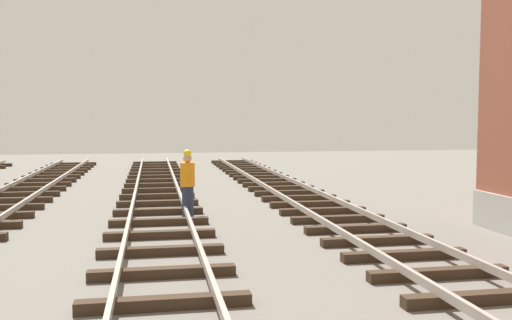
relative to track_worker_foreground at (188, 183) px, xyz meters
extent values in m
cube|color=#38281C|center=(3.80, -8.22, -0.84)|extent=(2.50, 0.24, 0.18)
cube|color=#38281C|center=(3.80, -6.89, -0.84)|extent=(2.50, 0.24, 0.18)
cube|color=#38281C|center=(3.80, -5.57, -0.84)|extent=(2.50, 0.24, 0.18)
cube|color=#38281C|center=(3.80, -4.25, -0.84)|extent=(2.50, 0.24, 0.18)
cube|color=#38281C|center=(3.80, -2.92, -0.84)|extent=(2.50, 0.24, 0.18)
cube|color=#38281C|center=(3.80, -1.60, -0.84)|extent=(2.50, 0.24, 0.18)
cube|color=#38281C|center=(3.80, -0.27, -0.84)|extent=(2.50, 0.24, 0.18)
cube|color=#38281C|center=(3.80, 1.05, -0.84)|extent=(2.50, 0.24, 0.18)
cube|color=#38281C|center=(3.80, 2.37, -0.84)|extent=(2.50, 0.24, 0.18)
cube|color=#38281C|center=(3.80, 3.70, -0.84)|extent=(2.50, 0.24, 0.18)
cube|color=#38281C|center=(3.80, 5.02, -0.84)|extent=(2.50, 0.24, 0.18)
cube|color=#38281C|center=(3.80, 6.35, -0.84)|extent=(2.50, 0.24, 0.18)
cube|color=#38281C|center=(3.80, 7.67, -0.84)|extent=(2.50, 0.24, 0.18)
cube|color=#38281C|center=(3.80, 8.99, -0.84)|extent=(2.50, 0.24, 0.18)
cube|color=#38281C|center=(3.80, 10.32, -0.84)|extent=(2.50, 0.24, 0.18)
cube|color=#38281C|center=(3.80, 11.64, -0.84)|extent=(2.50, 0.24, 0.18)
cube|color=#38281C|center=(3.80, 12.97, -0.84)|extent=(2.50, 0.24, 0.18)
cube|color=#38281C|center=(3.80, 14.29, -0.84)|extent=(2.50, 0.24, 0.18)
cube|color=#38281C|center=(3.80, 15.62, -0.84)|extent=(2.50, 0.24, 0.18)
cube|color=#38281C|center=(3.80, 16.94, -0.84)|extent=(2.50, 0.24, 0.18)
cube|color=#38281C|center=(3.80, 18.26, -0.84)|extent=(2.50, 0.24, 0.18)
cube|color=#38281C|center=(-0.80, -7.60, -0.84)|extent=(2.50, 0.24, 0.18)
cube|color=#38281C|center=(-0.80, -6.00, -0.84)|extent=(2.50, 0.24, 0.18)
cube|color=#38281C|center=(-0.80, -4.39, -0.84)|extent=(2.50, 0.24, 0.18)
cube|color=#38281C|center=(-0.80, -2.78, -0.84)|extent=(2.50, 0.24, 0.18)
cube|color=#38281C|center=(-0.80, -1.17, -0.84)|extent=(2.50, 0.24, 0.18)
cube|color=#38281C|center=(-0.80, 0.44, -0.84)|extent=(2.50, 0.24, 0.18)
cube|color=#38281C|center=(-0.80, 2.04, -0.84)|extent=(2.50, 0.24, 0.18)
cube|color=#38281C|center=(-0.80, 3.65, -0.84)|extent=(2.50, 0.24, 0.18)
cube|color=#38281C|center=(-0.80, 5.26, -0.84)|extent=(2.50, 0.24, 0.18)
cube|color=#38281C|center=(-0.80, 6.87, -0.84)|extent=(2.50, 0.24, 0.18)
cube|color=#38281C|center=(-0.80, 8.47, -0.84)|extent=(2.50, 0.24, 0.18)
cube|color=#38281C|center=(-0.80, 10.08, -0.84)|extent=(2.50, 0.24, 0.18)
cube|color=#38281C|center=(-0.80, 11.69, -0.84)|extent=(2.50, 0.24, 0.18)
cube|color=#38281C|center=(-0.80, 13.30, -0.84)|extent=(2.50, 0.24, 0.18)
cube|color=#38281C|center=(-0.80, 14.91, -0.84)|extent=(2.50, 0.24, 0.18)
cube|color=#38281C|center=(-0.80, 16.51, -0.84)|extent=(2.50, 0.24, 0.18)
cube|color=#38281C|center=(-0.80, 18.12, -0.84)|extent=(2.50, 0.24, 0.18)
cube|color=#38281C|center=(-5.41, 2.04, -0.84)|extent=(2.50, 0.24, 0.18)
cube|color=#38281C|center=(-5.41, 3.51, -0.84)|extent=(2.50, 0.24, 0.18)
cube|color=#38281C|center=(-5.41, 4.98, -0.84)|extent=(2.50, 0.24, 0.18)
cube|color=#38281C|center=(-5.41, 6.45, -0.84)|extent=(2.50, 0.24, 0.18)
cube|color=#38281C|center=(-5.41, 7.92, -0.84)|extent=(2.50, 0.24, 0.18)
cube|color=#38281C|center=(-5.41, 9.38, -0.84)|extent=(2.50, 0.24, 0.18)
cube|color=#38281C|center=(-5.41, 10.85, -0.84)|extent=(2.50, 0.24, 0.18)
cube|color=#38281C|center=(-5.41, 12.32, -0.84)|extent=(2.50, 0.24, 0.18)
cube|color=#38281C|center=(-5.41, 13.79, -0.84)|extent=(2.50, 0.24, 0.18)
cube|color=#38281C|center=(-5.41, 15.26, -0.84)|extent=(2.50, 0.24, 0.18)
cube|color=#38281C|center=(-5.41, 16.72, -0.84)|extent=(2.50, 0.24, 0.18)
cube|color=#38281C|center=(-5.41, 18.19, -0.84)|extent=(2.50, 0.24, 0.18)
cylinder|color=#262D4C|center=(0.00, 0.00, -0.50)|extent=(0.32, 0.32, 0.85)
cylinder|color=orange|center=(0.00, 0.00, 0.25)|extent=(0.40, 0.40, 0.65)
sphere|color=tan|center=(0.00, 0.00, 0.69)|extent=(0.24, 0.24, 0.24)
sphere|color=yellow|center=(0.00, 0.00, 0.83)|extent=(0.22, 0.22, 0.22)
camera|label=1|loc=(-0.95, -15.63, 1.80)|focal=39.83mm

